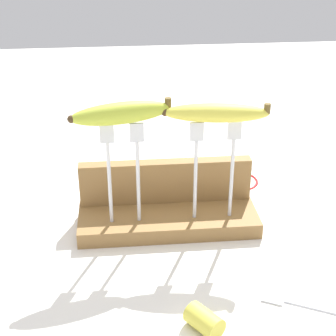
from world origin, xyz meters
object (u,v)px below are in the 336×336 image
at_px(fork_stand_left, 123,165).
at_px(banana_chunk_near, 204,320).
at_px(fork_stand_right, 214,162).
at_px(wire_coil, 237,180).
at_px(banana_raised_right, 216,113).
at_px(banana_raised_left, 121,113).
at_px(fork_fallen_near, 302,304).

bearing_deg(fork_stand_left, banana_chunk_near, -67.84).
bearing_deg(fork_stand_right, wire_coil, 64.09).
bearing_deg(fork_stand_left, banana_raised_right, 0.00).
height_order(banana_raised_left, banana_raised_right, banana_raised_left).
bearing_deg(banana_raised_right, wire_coil, 64.07).
distance_m(fork_fallen_near, banana_chunk_near, 0.17).
relative_size(fork_stand_left, banana_raised_left, 1.08).
relative_size(fork_stand_right, fork_fallen_near, 1.17).
bearing_deg(wire_coil, banana_chunk_near, -108.27).
bearing_deg(fork_stand_right, fork_stand_left, 180.00).
height_order(fork_stand_left, banana_raised_right, banana_raised_right).
relative_size(fork_stand_right, banana_raised_right, 1.02).
bearing_deg(banana_chunk_near, fork_stand_left, 112.16).
bearing_deg(banana_raised_right, banana_chunk_near, -102.29).
xyz_separation_m(fork_stand_left, fork_stand_right, (0.17, 0.00, -0.00)).
distance_m(fork_stand_left, banana_raised_left, 0.10).
relative_size(fork_stand_right, banana_raised_left, 1.07).
relative_size(fork_stand_left, fork_fallen_near, 1.19).
distance_m(fork_stand_right, banana_chunk_near, 0.31).
xyz_separation_m(fork_fallen_near, wire_coil, (-0.01, 0.43, -0.00)).
relative_size(banana_raised_left, fork_fallen_near, 1.10).
relative_size(banana_raised_left, wire_coil, 1.91).
distance_m(banana_raised_left, banana_raised_right, 0.17).
height_order(banana_raised_left, banana_chunk_near, banana_raised_left).
bearing_deg(banana_raised_left, wire_coil, 36.42).
height_order(banana_chunk_near, wire_coil, banana_chunk_near).
distance_m(fork_fallen_near, wire_coil, 0.43).
bearing_deg(fork_stand_left, fork_fallen_near, -40.35).
bearing_deg(wire_coil, fork_stand_left, -143.58).
bearing_deg(banana_chunk_near, fork_fallen_near, 11.99).
bearing_deg(fork_stand_right, banana_raised_left, -180.00).
distance_m(banana_raised_right, wire_coil, 0.33).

